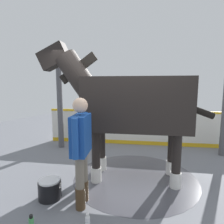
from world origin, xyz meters
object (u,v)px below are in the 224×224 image
at_px(handler, 81,145).
at_px(bottle_shampoo, 88,223).
at_px(horse, 129,104).
at_px(wash_bucket, 50,189).
at_px(bottle_spray, 31,224).

distance_m(handler, bottle_shampoo, 1.02).
distance_m(horse, wash_bucket, 2.04).
height_order(handler, wash_bucket, handler).
bearing_deg(horse, handler, 56.70).
bearing_deg(bottle_spray, wash_bucket, -152.24).
height_order(handler, bottle_shampoo, handler).
distance_m(bottle_shampoo, bottle_spray, 0.71).
bearing_deg(handler, horse, 54.04).
height_order(handler, bottle_spray, handler).
distance_m(horse, bottle_shampoo, 2.10).
relative_size(wash_bucket, bottle_spray, 1.69).
relative_size(horse, wash_bucket, 8.78).
bearing_deg(wash_bucket, handler, 102.38).
xyz_separation_m(handler, bottle_spray, (0.75, -0.23, -0.86)).
xyz_separation_m(horse, wash_bucket, (1.29, -0.84, -1.34)).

